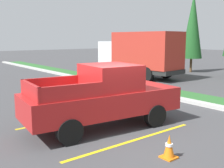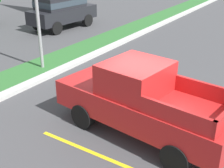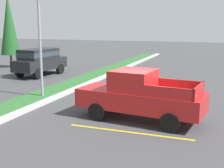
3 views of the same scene
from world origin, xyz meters
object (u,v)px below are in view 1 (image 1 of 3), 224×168
at_px(cargo_truck_distant, 140,53).
at_px(traffic_cone, 169,147).
at_px(pickup_truck_main, 104,97).
at_px(cypress_tree_leftmost, 193,26).

distance_m(cargo_truck_distant, traffic_cone, 14.45).
xyz_separation_m(cargo_truck_distant, traffic_cone, (10.84, -9.43, -1.56)).
relative_size(pickup_truck_main, cargo_truck_distant, 0.78).
relative_size(cypress_tree_leftmost, traffic_cone, 11.36).
relative_size(pickup_truck_main, cypress_tree_leftmost, 0.79).
height_order(pickup_truck_main, cargo_truck_distant, cargo_truck_distant).
distance_m(cargo_truck_distant, cypress_tree_leftmost, 6.31).
height_order(cargo_truck_distant, traffic_cone, cargo_truck_distant).
height_order(cargo_truck_distant, cypress_tree_leftmost, cypress_tree_leftmost).
bearing_deg(traffic_cone, pickup_truck_main, 176.30).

